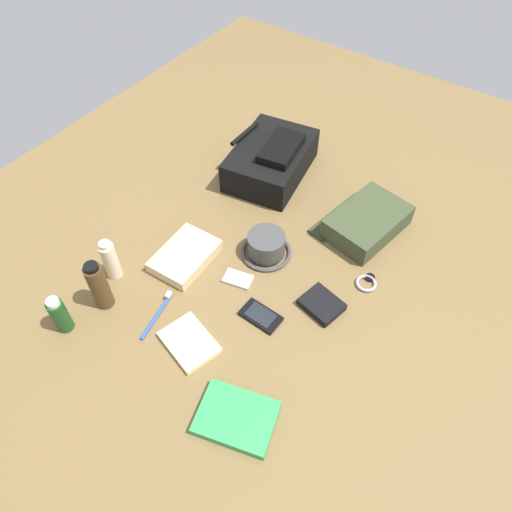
% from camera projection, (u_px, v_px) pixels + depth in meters
% --- Properties ---
extents(ground_plane, '(2.64, 2.02, 0.02)m').
position_uv_depth(ground_plane, '(256.00, 267.00, 1.47)').
color(ground_plane, brown).
rests_on(ground_plane, ground).
extents(backpack, '(0.37, 0.29, 0.14)m').
position_uv_depth(backpack, '(271.00, 160.00, 1.68)').
color(backpack, black).
rests_on(backpack, ground_plane).
extents(toiletry_pouch, '(0.29, 0.26, 0.07)m').
position_uv_depth(toiletry_pouch, '(366.00, 222.00, 1.52)').
color(toiletry_pouch, '#384228').
rests_on(toiletry_pouch, ground_plane).
extents(bucket_hat, '(0.16, 0.16, 0.08)m').
position_uv_depth(bucket_hat, '(266.00, 246.00, 1.46)').
color(bucket_hat, '#404040').
rests_on(bucket_hat, ground_plane).
extents(shampoo_bottle, '(0.04, 0.04, 0.13)m').
position_uv_depth(shampoo_bottle, '(60.00, 315.00, 1.27)').
color(shampoo_bottle, '#19471E').
rests_on(shampoo_bottle, ground_plane).
extents(cologne_bottle, '(0.05, 0.05, 0.17)m').
position_uv_depth(cologne_bottle, '(99.00, 286.00, 1.31)').
color(cologne_bottle, '#473319').
rests_on(cologne_bottle, ground_plane).
extents(lotion_bottle, '(0.04, 0.04, 0.14)m').
position_uv_depth(lotion_bottle, '(110.00, 260.00, 1.38)').
color(lotion_bottle, beige).
rests_on(lotion_bottle, ground_plane).
extents(paperback_novel, '(0.18, 0.21, 0.02)m').
position_uv_depth(paperback_novel, '(236.00, 418.00, 1.15)').
color(paperback_novel, '#2D934C').
rests_on(paperback_novel, ground_plane).
extents(cell_phone, '(0.07, 0.12, 0.01)m').
position_uv_depth(cell_phone, '(261.00, 316.00, 1.33)').
color(cell_phone, black).
rests_on(cell_phone, ground_plane).
extents(media_player, '(0.07, 0.09, 0.01)m').
position_uv_depth(media_player, '(238.00, 279.00, 1.42)').
color(media_player, '#B7B7BC').
rests_on(media_player, ground_plane).
extents(wristwatch, '(0.07, 0.06, 0.01)m').
position_uv_depth(wristwatch, '(367.00, 282.00, 1.41)').
color(wristwatch, '#99999E').
rests_on(wristwatch, ground_plane).
extents(toothbrush, '(0.16, 0.04, 0.02)m').
position_uv_depth(toothbrush, '(159.00, 312.00, 1.34)').
color(toothbrush, blue).
rests_on(toothbrush, ground_plane).
extents(wallet, '(0.11, 0.13, 0.02)m').
position_uv_depth(wallet, '(322.00, 304.00, 1.35)').
color(wallet, black).
rests_on(wallet, ground_plane).
extents(notepad, '(0.15, 0.17, 0.02)m').
position_uv_depth(notepad, '(189.00, 342.00, 1.28)').
color(notepad, beige).
rests_on(notepad, ground_plane).
extents(folded_towel, '(0.21, 0.15, 0.04)m').
position_uv_depth(folded_towel, '(185.00, 256.00, 1.46)').
color(folded_towel, beige).
rests_on(folded_towel, ground_plane).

